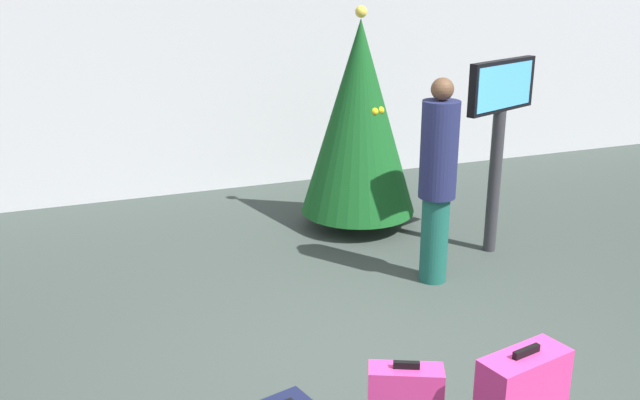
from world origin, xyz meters
name	(u,v)px	position (x,y,z in m)	size (l,w,h in m)	color
ground_plane	(373,378)	(0.00, 0.00, 0.00)	(16.00, 16.00, 0.00)	#38423D
back_wall	(212,73)	(0.00, 4.69, 1.44)	(16.00, 0.20, 2.88)	silver
holiday_tree	(359,118)	(1.10, 2.78, 1.18)	(1.20, 1.20, 2.30)	#4C3319
flight_info_kiosk	(500,119)	(2.03, 1.68, 1.31)	(0.89, 0.43, 1.86)	#333338
traveller_0	(438,177)	(1.16, 1.26, 0.96)	(0.42, 0.42, 1.80)	#19594C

